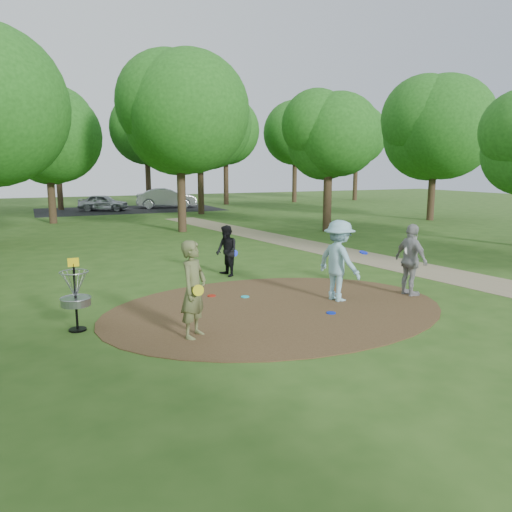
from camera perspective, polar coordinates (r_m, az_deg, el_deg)
name	(u,v)px	position (r m, az deg, el deg)	size (l,w,h in m)	color
ground	(277,309)	(12.05, 2.37, -6.08)	(100.00, 100.00, 0.00)	#2D5119
dirt_clearing	(277,309)	(12.04, 2.37, -6.03)	(8.40, 8.40, 0.02)	#47301C
footpath	(426,270)	(17.33, 18.82, -1.56)	(2.00, 40.00, 0.01)	#8C7A5B
parking_lot	(130,209)	(41.10, -14.23, 5.18)	(14.00, 8.00, 0.01)	black
player_observer_with_disc	(194,290)	(9.93, -7.14, -3.83)	(0.83, 0.84, 1.96)	#5E653A
player_throwing_with_disc	(339,261)	(12.73, 9.45, -0.55)	(1.36, 1.46, 2.06)	#8DC1D2
player_walking_with_disc	(227,251)	(15.48, -3.37, 0.58)	(0.72, 0.84, 1.59)	black
player_waiting_with_disc	(411,260)	(13.68, 17.30, -0.45)	(0.47, 1.12, 1.91)	#969699
disc_ground_cyan	(245,297)	(13.04, -1.26, -4.67)	(0.22, 0.22, 0.02)	#1BC2DC
disc_ground_blue	(331,313)	(11.76, 8.58, -6.44)	(0.22, 0.22, 0.02)	#0B25C0
disc_ground_red	(212,296)	(13.19, -5.10, -4.54)	(0.22, 0.22, 0.02)	#B51C12
car_left	(103,203)	(40.33, -17.04, 5.85)	(1.50, 3.73, 1.27)	#AAACB2
car_right	(167,198)	(41.96, -10.18, 6.52)	(1.71, 4.89, 1.61)	#9EA2A5
disc_golf_basket	(75,290)	(10.93, -19.98, -3.65)	(0.63, 0.63, 1.54)	black
tree_ring	(206,118)	(21.27, -5.76, 15.46)	(37.58, 45.66, 9.30)	#332316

